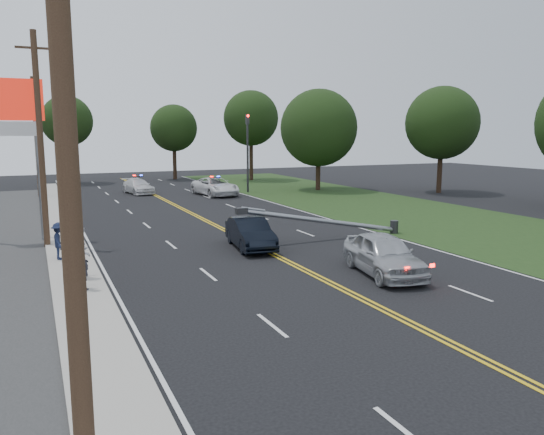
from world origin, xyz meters
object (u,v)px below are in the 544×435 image
crashed_sedan (250,233)px  utility_pole_mid (40,140)px  utility_pole_near (67,159)px  utility_pole_far (36,137)px  traffic_signal (248,146)px  pylon_sign (9,120)px  bystander_c (59,241)px  bystander_b (81,252)px  emergency_b (138,186)px  waiting_sedan (384,254)px  emergency_a (215,186)px  bystander_d (68,239)px  fallen_streetlight (332,221)px  bystander_a (82,265)px

crashed_sedan → utility_pole_mid: bearing=161.0°
utility_pole_near → utility_pole_far: 42.00m
traffic_signal → pylon_sign: bearing=-139.6°
traffic_signal → bystander_c: bearing=-128.5°
traffic_signal → bystander_b: 30.00m
bystander_b → emergency_b: bearing=10.1°
waiting_sedan → emergency_a: size_ratio=0.84×
crashed_sedan → traffic_signal: bearing=75.6°
utility_pole_near → emergency_a: (13.99, 36.88, -4.31)m
emergency_a → bystander_d: 23.91m
pylon_sign → bystander_d: (2.09, -5.07, -5.11)m
utility_pole_mid → emergency_b: size_ratio=2.23×
crashed_sedan → waiting_sedan: bearing=-58.7°
fallen_streetlight → waiting_sedan: bearing=-104.2°
waiting_sedan → emergency_b: bearing=107.6°
bystander_b → waiting_sedan: bearing=-85.6°
fallen_streetlight → emergency_b: bearing=102.0°
crashed_sedan → bystander_c: bystander_c is taller
utility_pole_near → crashed_sedan: size_ratio=2.30×
crashed_sedan → bystander_d: bearing=178.4°
fallen_streetlight → bystander_d: bearing=175.8°
utility_pole_mid → bystander_a: 9.47m
emergency_a → bystander_a: (-13.07, -25.36, 0.20)m
bystander_c → bystander_d: 0.59m
traffic_signal → emergency_a: traffic_signal is taller
pylon_sign → bystander_b: pylon_sign is taller
fallen_streetlight → emergency_b: fallen_streetlight is taller
traffic_signal → emergency_a: 5.04m
utility_pole_mid → crashed_sedan: size_ratio=2.30×
traffic_signal → emergency_b: (-9.41, 2.95, -3.56)m
bystander_d → bystander_b: bearing=-156.3°
traffic_signal → waiting_sedan: 29.53m
crashed_sedan → emergency_a: size_ratio=0.78×
emergency_a → bystander_a: 28.53m
waiting_sedan → bystander_b: (-10.66, 3.87, 0.28)m
waiting_sedan → emergency_a: bearing=96.4°
pylon_sign → bystander_b: 10.41m
fallen_streetlight → emergency_a: size_ratio=1.68×
pylon_sign → crashed_sedan: size_ratio=1.84×
utility_pole_mid → emergency_b: (8.09, 20.95, -4.43)m
fallen_streetlight → emergency_a: 20.89m
crashed_sedan → waiting_sedan: size_ratio=0.93×
utility_pole_near → emergency_b: size_ratio=2.23×
pylon_sign → utility_pole_far: utility_pole_far is taller
fallen_streetlight → bystander_a: bearing=-160.2°
fallen_streetlight → bystander_a: 13.25m
fallen_streetlight → crashed_sedan: bearing=-176.6°
utility_pole_mid → bystander_d: utility_pole_mid is taller
crashed_sedan → bystander_b: bearing=-154.4°
pylon_sign → utility_pole_far: bearing=86.3°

